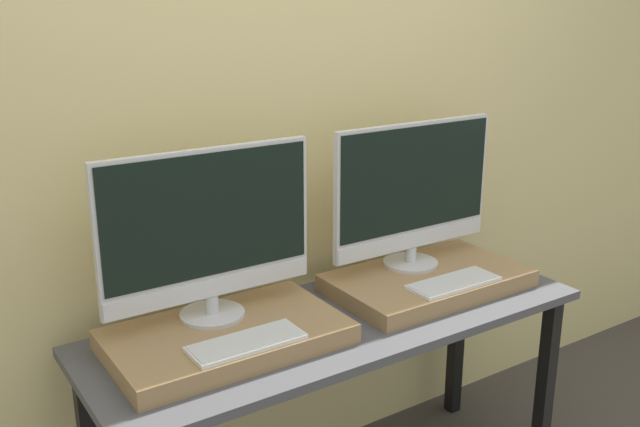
{
  "coord_description": "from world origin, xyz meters",
  "views": [
    {
      "loc": [
        -1.21,
        -1.43,
        1.73
      ],
      "look_at": [
        0.0,
        0.41,
        1.06
      ],
      "focal_mm": 40.0,
      "sensor_mm": 36.0,
      "label": 1
    }
  ],
  "objects_px": {
    "monitor_left": "(208,230)",
    "keyboard_right": "(454,282)",
    "monitor_right": "(414,191)",
    "keyboard_left": "(247,342)"
  },
  "relations": [
    {
      "from": "keyboard_left",
      "to": "keyboard_right",
      "type": "height_order",
      "value": "same"
    },
    {
      "from": "monitor_left",
      "to": "monitor_right",
      "type": "height_order",
      "value": "same"
    },
    {
      "from": "monitor_left",
      "to": "keyboard_right",
      "type": "height_order",
      "value": "monitor_left"
    },
    {
      "from": "monitor_right",
      "to": "keyboard_right",
      "type": "height_order",
      "value": "monitor_right"
    },
    {
      "from": "monitor_left",
      "to": "keyboard_right",
      "type": "bearing_deg",
      "value": -15.76
    },
    {
      "from": "monitor_left",
      "to": "keyboard_right",
      "type": "relative_size",
      "value": 2.03
    },
    {
      "from": "monitor_left",
      "to": "monitor_right",
      "type": "xyz_separation_m",
      "value": [
        0.79,
        0.0,
        0.0
      ]
    },
    {
      "from": "keyboard_left",
      "to": "monitor_left",
      "type": "bearing_deg",
      "value": 90.0
    },
    {
      "from": "keyboard_left",
      "to": "monitor_right",
      "type": "bearing_deg",
      "value": 15.76
    },
    {
      "from": "monitor_left",
      "to": "keyboard_right",
      "type": "distance_m",
      "value": 0.86
    }
  ]
}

